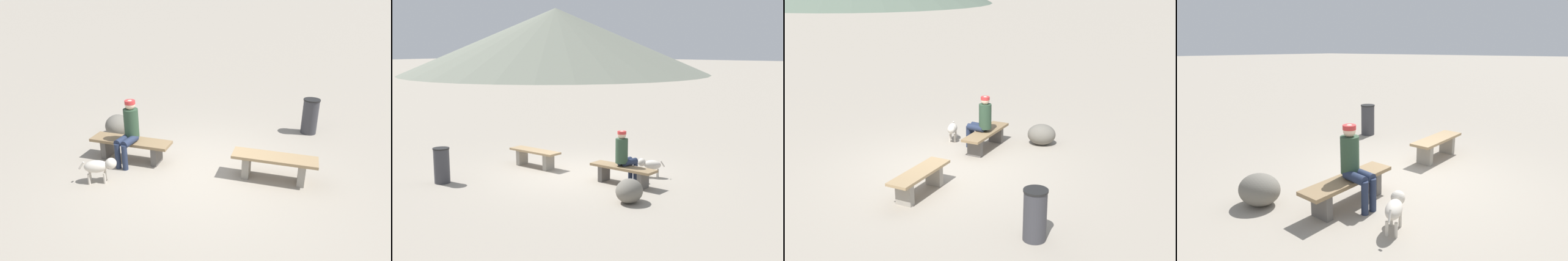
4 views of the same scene
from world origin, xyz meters
TOP-DOWN VIEW (x-y plane):
  - ground at (0.00, 0.00)m, footprint 210.00×210.00m
  - bench_left at (-1.37, -0.10)m, footprint 1.54×0.51m
  - bench_right at (1.49, -0.19)m, footprint 1.68×0.50m
  - seated_person at (1.46, -0.09)m, footprint 0.37×0.63m
  - dog at (1.65, 0.79)m, footprint 0.65×0.38m
  - trash_bin at (-2.09, -2.60)m, footprint 0.39×0.39m
  - boulder at (2.34, -1.29)m, footprint 0.72×0.80m

SIDE VIEW (x-z plane):
  - ground at x=0.00m, z-range -0.06..0.00m
  - boulder at x=2.34m, z-range 0.00..0.51m
  - bench_right at x=1.49m, z-range 0.10..0.54m
  - dog at x=1.65m, z-range 0.09..0.56m
  - bench_left at x=-1.37m, z-range 0.09..0.56m
  - trash_bin at x=-2.09m, z-range 0.00..0.85m
  - seated_person at x=1.46m, z-range 0.07..1.36m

